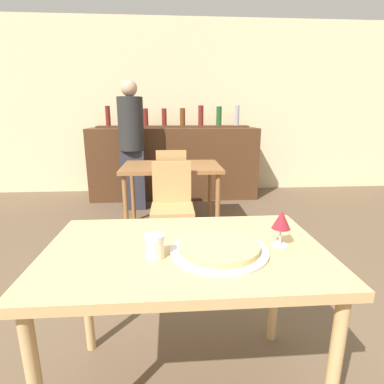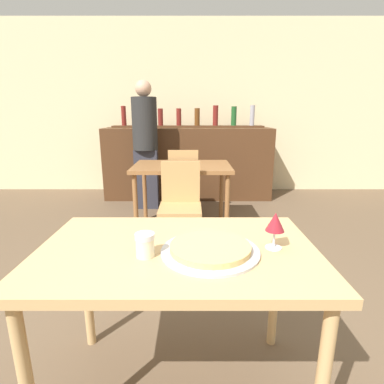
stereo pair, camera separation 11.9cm
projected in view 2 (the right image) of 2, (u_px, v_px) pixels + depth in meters
The scene contains 11 objects.
wall_back at pixel (187, 109), 5.05m from camera, with size 8.00×0.05×2.80m.
dining_table_near at pixel (177, 265), 1.31m from camera, with size 1.19×0.75×0.77m.
dining_table_far at pixel (181, 173), 3.38m from camera, with size 1.08×0.75×0.77m.
bar_counter at pixel (187, 163), 4.78m from camera, with size 2.60×0.56×1.11m.
bar_back_shelf at pixel (188, 122), 4.75m from camera, with size 2.39×0.24×0.34m.
chair_far_side_front at pixel (180, 200), 2.89m from camera, with size 0.40×0.40×0.88m.
chair_far_side_back at pixel (183, 177), 3.95m from camera, with size 0.40×0.40×0.88m.
pizza_tray at pixel (209, 249), 1.23m from camera, with size 0.41×0.41×0.04m.
cheese_shaker at pixel (144, 245), 1.19m from camera, with size 0.08×0.08×0.10m.
person_standing at pixel (144, 141), 4.12m from camera, with size 0.34×0.34×1.75m.
wine_glass at pixel (274, 223), 1.25m from camera, with size 0.08×0.08×0.16m.
Camera 2 is at (0.06, -1.19, 1.33)m, focal length 28.00 mm.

